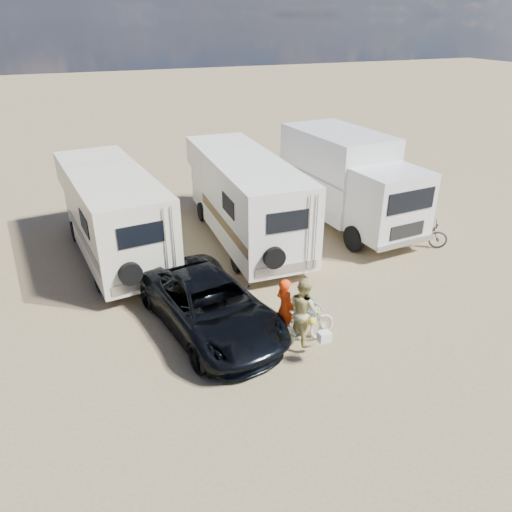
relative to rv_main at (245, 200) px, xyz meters
name	(u,v)px	position (x,y,z in m)	size (l,w,h in m)	color
ground	(343,346)	(-0.02, -6.97, -1.51)	(140.00, 140.00, 0.00)	#947F58
rv_main	(245,200)	(0.00, 0.00, 0.00)	(2.34, 7.61, 3.03)	silver
rv_left	(113,216)	(-4.54, 0.24, -0.04)	(2.31, 6.82, 2.95)	beige
box_truck	(351,183)	(4.13, -0.32, 0.24)	(2.53, 6.38, 3.51)	silver
dark_suv	(210,305)	(-2.85, -4.99, -0.81)	(2.33, 5.06, 1.41)	black
bike_man	(284,326)	(-1.31, -6.22, -1.05)	(0.62, 1.77, 0.93)	red
bike_woman	(303,327)	(-0.97, -6.56, -0.95)	(0.53, 1.87, 1.13)	#B5BCA0
rider_man	(285,314)	(-1.31, -6.22, -0.71)	(0.59, 0.38, 1.61)	#EF3A0B
rider_woman	(304,316)	(-0.97, -6.56, -0.65)	(0.84, 0.65, 1.72)	tan
bike_parked	(420,234)	(5.50, -2.90, -1.02)	(0.66, 1.89, 1.00)	#2A2C2A
cooler	(304,308)	(-0.29, -5.34, -1.30)	(0.53, 0.39, 0.43)	#2C5083
crate	(285,262)	(0.41, -2.59, -1.34)	(0.44, 0.44, 0.35)	#958257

